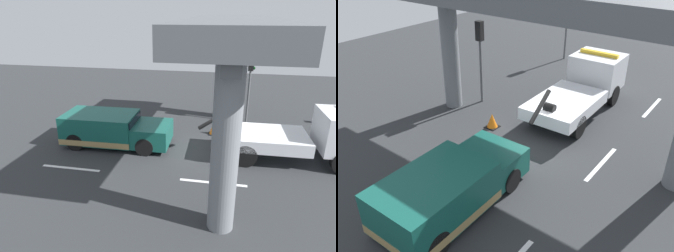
# 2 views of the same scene
# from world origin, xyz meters

# --- Properties ---
(ground_plane) EXTENTS (60.00, 40.00, 0.10)m
(ground_plane) POSITION_xyz_m (0.00, 0.00, -0.05)
(ground_plane) COLOR #2D3033
(lane_stripe_mid) EXTENTS (2.60, 0.16, 0.01)m
(lane_stripe_mid) POSITION_xyz_m (0.00, -2.73, 0.00)
(lane_stripe_mid) COLOR silver
(lane_stripe_mid) RESTS_ON ground
(lane_stripe_east) EXTENTS (2.60, 0.16, 0.01)m
(lane_stripe_east) POSITION_xyz_m (6.00, -2.73, 0.00)
(lane_stripe_east) COLOR silver
(lane_stripe_east) RESTS_ON ground
(tow_truck_white) EXTENTS (7.28, 2.52, 2.46)m
(tow_truck_white) POSITION_xyz_m (3.90, 0.02, 1.20)
(tow_truck_white) COLOR white
(tow_truck_white) RESTS_ON ground
(towed_van_green) EXTENTS (5.24, 2.31, 1.58)m
(towed_van_green) POSITION_xyz_m (-5.13, -0.00, 0.78)
(towed_van_green) COLOR #145147
(towed_van_green) RESTS_ON ground
(overpass_structure) EXTENTS (3.60, 12.47, 5.98)m
(overpass_structure) POSITION_xyz_m (0.35, 0.00, 5.11)
(overpass_structure) COLOR slate
(overpass_structure) RESTS_ON ground
(traffic_light_near) EXTENTS (0.39, 0.32, 4.02)m
(traffic_light_near) POSITION_xyz_m (1.52, 4.41, 2.94)
(traffic_light_near) COLOR #515456
(traffic_light_near) RESTS_ON ground
(traffic_light_far) EXTENTS (0.39, 0.32, 3.95)m
(traffic_light_far) POSITION_xyz_m (10.02, 4.41, 2.89)
(traffic_light_far) COLOR #515456
(traffic_light_far) RESTS_ON ground
(traffic_cone_orange) EXTENTS (0.55, 0.55, 0.65)m
(traffic_cone_orange) POSITION_xyz_m (-0.27, 2.29, 0.31)
(traffic_cone_orange) COLOR orange
(traffic_cone_orange) RESTS_ON ground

